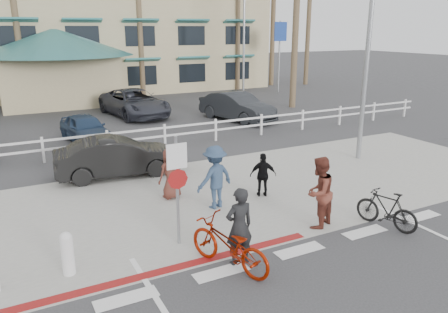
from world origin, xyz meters
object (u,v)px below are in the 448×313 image
sign_post (177,186)px  bike_red (229,245)px  bike_black (386,209)px  car_white_sedan (117,157)px

sign_post → bike_red: 1.84m
sign_post → bike_black: size_ratio=1.77×
bike_black → car_white_sedan: bearing=-71.4°
sign_post → car_white_sedan: bearing=90.1°
sign_post → bike_red: (0.51, -1.52, -0.91)m
bike_red → bike_black: bearing=157.3°
sign_post → bike_red: size_ratio=1.40×
sign_post → car_white_sedan: sign_post is taller
bike_red → car_white_sedan: 7.07m
sign_post → car_white_sedan: size_ratio=0.71×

